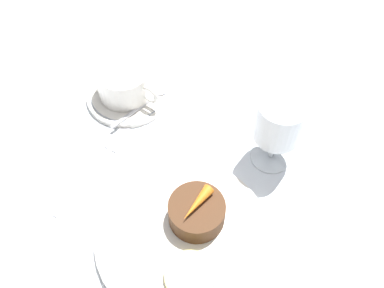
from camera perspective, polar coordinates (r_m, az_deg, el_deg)
The scene contains 10 objects.
ground_plane at distance 0.66m, azimuth 1.10°, elevation -8.07°, with size 3.00×3.00×0.00m, color white.
dinner_plate at distance 0.63m, azimuth -1.18°, elevation -11.60°, with size 0.24×0.24×0.01m.
saucer at distance 0.78m, azimuth -8.13°, elevation 6.34°, with size 0.14×0.14×0.01m.
coffee_cup at distance 0.76m, azimuth -8.62°, elevation 7.93°, with size 0.12×0.09×0.06m.
spoon at distance 0.76m, azimuth -5.89°, elevation 5.22°, with size 0.03×0.12×0.00m.
wine_glass at distance 0.65m, azimuth 11.00°, elevation 2.61°, with size 0.07×0.07×0.13m.
fork at distance 0.71m, azimuth -11.39°, elevation -1.83°, with size 0.03×0.18×0.01m.
dessert_cake at distance 0.62m, azimuth 0.60°, elevation -8.65°, with size 0.08×0.08×0.04m.
carrot_garnish at distance 0.60m, azimuth 0.62°, elevation -7.57°, with size 0.02×0.06×0.02m.
pineapple_slice at distance 0.60m, azimuth -0.23°, elevation -16.43°, with size 0.07×0.07×0.01m.
Camera 1 is at (0.16, -0.25, 0.59)m, focal length 42.00 mm.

